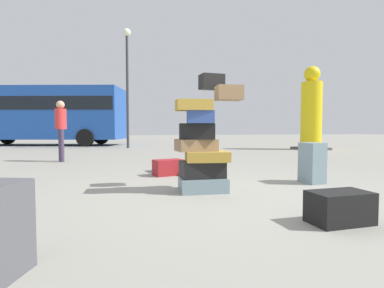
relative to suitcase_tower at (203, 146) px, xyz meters
The scene contains 11 objects.
ground_plane 0.71m from the suitcase_tower, 34.42° to the right, with size 80.00×80.00×0.00m, color gray.
suitcase_tower is the anchor object (origin of this frame).
suitcase_charcoal_white_trunk 1.67m from the suitcase_tower, 73.07° to the left, with size 0.78×0.39×0.22m, color #4C4C51.
suitcase_teal_right_side 2.18m from the suitcase_tower, 92.65° to the left, with size 0.71×0.43×0.21m, color #26594C.
suitcase_slate_foreground_near 1.98m from the suitcase_tower, ahead, with size 0.29×0.36×0.67m, color gray.
suitcase_maroon_left_side 1.68m from the suitcase_tower, 99.68° to the left, with size 0.54×0.31×0.31m, color maroon.
suitcase_black_foreground_far 1.98m from the suitcase_tower, 62.42° to the right, with size 0.57×0.33×0.30m, color black.
person_bearded_onlooker 5.42m from the suitcase_tower, 120.84° to the left, with size 0.30×0.33×1.67m.
yellow_dummy_statue 10.15m from the suitcase_tower, 46.64° to the left, with size 1.24×1.24×3.63m.
parked_bus 14.86m from the suitcase_tower, 111.50° to the left, with size 9.06×4.56×3.15m.
lamp_post 10.59m from the suitcase_tower, 94.99° to the left, with size 0.36×0.36×5.55m.
Camera 1 is at (-1.34, -3.92, 0.90)m, focal length 27.58 mm.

